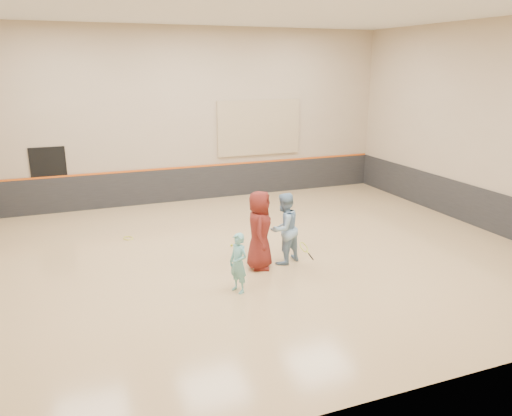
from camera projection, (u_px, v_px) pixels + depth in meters
name	position (u px, v px, depth m)	size (l,w,h in m)	color
room	(243.00, 227.00, 12.49)	(15.04, 12.04, 6.22)	tan
wainscot_back	(186.00, 184.00, 17.89)	(14.90, 0.04, 1.20)	#232326
wainscot_right	(474.00, 206.00, 15.15)	(0.04, 11.90, 1.20)	#232326
accent_stripe	(186.00, 167.00, 17.71)	(14.90, 0.03, 0.06)	#D85914
acoustic_panel	(259.00, 128.00, 18.32)	(3.20, 0.08, 2.00)	tan
doorway	(50.00, 181.00, 16.19)	(1.10, 0.05, 2.20)	black
girl	(238.00, 263.00, 10.63)	(0.48, 0.32, 1.32)	#6AB8B9
instructor	(284.00, 228.00, 12.15)	(0.86, 0.67, 1.78)	#83AACB
young_man	(259.00, 230.00, 11.82)	(0.93, 0.61, 1.91)	maroon
held_racket	(304.00, 247.00, 12.02)	(0.44, 0.44, 0.50)	#CCE732
spare_racket	(128.00, 237.00, 14.06)	(0.62, 0.62, 0.11)	gold
ball_under_racket	(264.00, 255.00, 12.77)	(0.07, 0.07, 0.07)	yellow
ball_in_hand	(263.00, 219.00, 11.69)	(0.07, 0.07, 0.07)	#CCD932
ball_beside_spare	(232.00, 245.00, 13.47)	(0.07, 0.07, 0.07)	#CEDB32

